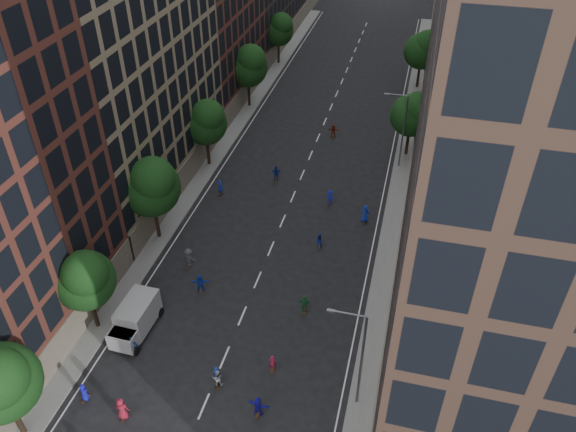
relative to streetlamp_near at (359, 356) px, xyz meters
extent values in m
plane|color=black|center=(-10.37, 28.00, -5.17)|extent=(240.00, 240.00, 0.00)
cube|color=slate|center=(-22.37, 35.50, -5.09)|extent=(4.00, 105.00, 0.15)
cube|color=slate|center=(1.63, 35.50, -5.09)|extent=(4.00, 105.00, 0.15)
cube|color=#897759|center=(-29.37, 23.00, 11.83)|extent=(14.00, 26.00, 34.00)
cube|color=#422D23|center=(8.63, 3.00, 12.83)|extent=(14.00, 30.00, 36.00)
cube|color=#5E564D|center=(8.63, 32.00, 11.33)|extent=(14.00, 28.00, 33.00)
cylinder|color=black|center=(-21.57, -8.00, -3.19)|extent=(0.36, 0.36, 3.96)
sphere|color=black|center=(-21.57, -8.00, 0.41)|extent=(5.20, 5.20, 5.20)
cylinder|color=black|center=(-21.57, 2.00, -3.32)|extent=(0.36, 0.36, 3.70)
sphere|color=black|center=(-21.57, 2.00, 0.04)|extent=(4.80, 4.80, 4.80)
sphere|color=black|center=(-20.97, 1.52, 1.24)|extent=(3.60, 3.60, 3.60)
cylinder|color=black|center=(-21.57, 14.00, -3.06)|extent=(0.36, 0.36, 4.22)
sphere|color=black|center=(-21.57, 14.00, 0.78)|extent=(5.60, 5.60, 5.60)
sphere|color=black|center=(-20.87, 13.44, 2.18)|extent=(4.20, 4.20, 4.20)
cylinder|color=black|center=(-21.57, 28.00, -3.23)|extent=(0.36, 0.36, 3.87)
sphere|color=black|center=(-21.57, 28.00, 0.29)|extent=(5.00, 5.00, 5.00)
sphere|color=black|center=(-20.94, 27.50, 1.54)|extent=(3.75, 3.75, 3.75)
cylinder|color=black|center=(-21.57, 44.00, -3.14)|extent=(0.36, 0.36, 4.05)
sphere|color=black|center=(-21.57, 44.00, 0.54)|extent=(5.40, 5.40, 5.40)
sphere|color=black|center=(-20.89, 43.46, 1.89)|extent=(4.05, 4.05, 4.05)
cylinder|color=black|center=(-21.57, 60.00, -3.28)|extent=(0.36, 0.36, 3.78)
sphere|color=black|center=(-21.57, 60.00, 0.16)|extent=(4.80, 4.80, 4.80)
sphere|color=black|center=(-20.97, 59.52, 1.36)|extent=(3.60, 3.60, 3.60)
cylinder|color=black|center=(0.83, 36.00, -3.30)|extent=(0.36, 0.36, 3.74)
sphere|color=black|center=(0.83, 36.00, 0.10)|extent=(5.00, 5.00, 5.00)
sphere|color=black|center=(1.46, 35.50, 1.35)|extent=(3.75, 3.75, 3.75)
cylinder|color=black|center=(0.83, 56.00, -3.19)|extent=(0.36, 0.36, 3.96)
sphere|color=black|center=(0.83, 56.00, 0.41)|extent=(5.20, 5.20, 5.20)
sphere|color=black|center=(1.48, 55.48, 1.71)|extent=(3.90, 3.90, 3.90)
cylinder|color=#595B60|center=(0.23, 0.00, -0.67)|extent=(0.18, 0.18, 9.00)
cylinder|color=#595B60|center=(-0.97, 0.00, 3.83)|extent=(2.40, 0.12, 0.12)
cube|color=#595B60|center=(-2.07, 0.00, 3.78)|extent=(0.50, 0.22, 0.15)
cylinder|color=#595B60|center=(0.23, 33.00, -0.67)|extent=(0.18, 0.18, 9.00)
cylinder|color=#595B60|center=(-0.97, 33.00, 3.83)|extent=(2.40, 0.12, 0.12)
cube|color=#595B60|center=(-2.07, 33.00, 3.78)|extent=(0.50, 0.22, 0.15)
cube|color=#B3B3B5|center=(-18.15, 2.88, -3.61)|extent=(2.37, 3.93, 2.36)
cube|color=#B3B3B5|center=(-18.22, 0.52, -4.04)|extent=(2.20, 1.78, 1.50)
cube|color=black|center=(-18.22, 0.52, -3.34)|extent=(1.97, 1.45, 0.11)
cylinder|color=black|center=(-19.30, 0.24, -4.76)|extent=(0.29, 0.82, 0.82)
cylinder|color=black|center=(-17.16, 0.17, -4.76)|extent=(0.29, 0.82, 0.82)
cylinder|color=black|center=(-19.18, 4.42, -4.76)|extent=(0.29, 0.82, 0.82)
cylinder|color=black|center=(-17.03, 4.35, -4.76)|extent=(0.29, 0.82, 0.82)
imported|color=#1817BC|center=(-18.87, -4.55, -4.39)|extent=(0.88, 0.70, 1.56)
imported|color=#1434A4|center=(-10.08, -0.82, -4.31)|extent=(0.72, 0.58, 1.72)
imported|color=#1445A3|center=(-17.35, 0.08, -4.24)|extent=(1.10, 0.48, 1.86)
imported|color=#1C15AB|center=(-6.38, -2.62, -4.32)|extent=(1.62, 0.67, 1.69)
imported|color=maroon|center=(-15.49, -5.21, -4.20)|extent=(1.03, 0.75, 1.94)
imported|color=#AD1C3D|center=(-6.42, 1.31, -4.41)|extent=(0.59, 0.43, 1.51)
imported|color=#BBBBB7|center=(-9.97, -1.03, -4.40)|extent=(0.87, 0.75, 1.54)
imported|color=#3F3F44|center=(-17.01, 10.75, -4.20)|extent=(1.33, 0.85, 1.94)
imported|color=#1E6530|center=(-5.40, 7.72, -4.26)|extent=(1.08, 0.49, 1.81)
imported|color=#1533AC|center=(-14.84, 7.99, -4.32)|extent=(1.65, 0.90, 1.70)
imported|color=#122798|center=(-2.21, 21.49, -4.21)|extent=(0.95, 0.62, 1.92)
imported|color=#162DB5|center=(-18.16, 22.50, -4.28)|extent=(0.75, 0.62, 1.77)
imported|color=#122A9A|center=(-5.94, 16.39, -4.41)|extent=(0.81, 0.67, 1.51)
imported|color=#1421A5|center=(-6.22, 23.68, -4.37)|extent=(1.18, 0.92, 1.60)
imported|color=#122B98|center=(-12.91, 26.51, -4.20)|extent=(1.21, 0.72, 1.93)
imported|color=maroon|center=(-8.55, 38.20, -4.35)|extent=(1.58, 0.80, 1.63)
camera|label=1|loc=(1.34, -24.64, 30.09)|focal=35.00mm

